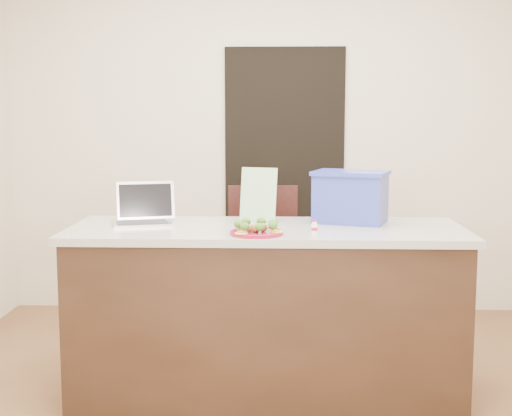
{
  "coord_description": "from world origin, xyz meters",
  "views": [
    {
      "loc": [
        0.08,
        -3.42,
        1.51
      ],
      "look_at": [
        -0.05,
        0.2,
        1.03
      ],
      "focal_mm": 50.0,
      "sensor_mm": 36.0,
      "label": 1
    }
  ],
  "objects_px": {
    "napkin": "(256,229)",
    "laptop": "(144,212)",
    "plate": "(257,232)",
    "blue_box": "(351,197)",
    "chair": "(262,255)",
    "island": "(266,312)",
    "yogurt_bottle": "(314,228)"
  },
  "relations": [
    {
      "from": "napkin",
      "to": "laptop",
      "type": "height_order",
      "value": "laptop"
    },
    {
      "from": "plate",
      "to": "napkin",
      "type": "bearing_deg",
      "value": 93.11
    },
    {
      "from": "plate",
      "to": "blue_box",
      "type": "bearing_deg",
      "value": 39.49
    },
    {
      "from": "plate",
      "to": "chair",
      "type": "distance_m",
      "value": 1.18
    },
    {
      "from": "island",
      "to": "chair",
      "type": "bearing_deg",
      "value": 92.87
    },
    {
      "from": "chair",
      "to": "laptop",
      "type": "bearing_deg",
      "value": -130.2
    },
    {
      "from": "island",
      "to": "laptop",
      "type": "xyz_separation_m",
      "value": [
        -0.66,
        0.11,
        0.52
      ]
    },
    {
      "from": "napkin",
      "to": "chair",
      "type": "height_order",
      "value": "chair"
    },
    {
      "from": "yogurt_bottle",
      "to": "laptop",
      "type": "distance_m",
      "value": 0.95
    },
    {
      "from": "plate",
      "to": "yogurt_bottle",
      "type": "height_order",
      "value": "yogurt_bottle"
    },
    {
      "from": "laptop",
      "to": "blue_box",
      "type": "bearing_deg",
      "value": -12.47
    },
    {
      "from": "laptop",
      "to": "chair",
      "type": "relative_size",
      "value": 0.35
    },
    {
      "from": "napkin",
      "to": "laptop",
      "type": "distance_m",
      "value": 0.64
    },
    {
      "from": "chair",
      "to": "blue_box",
      "type": "bearing_deg",
      "value": -57.76
    },
    {
      "from": "island",
      "to": "plate",
      "type": "xyz_separation_m",
      "value": [
        -0.04,
        -0.23,
        0.47
      ]
    },
    {
      "from": "plate",
      "to": "blue_box",
      "type": "distance_m",
      "value": 0.65
    },
    {
      "from": "napkin",
      "to": "chair",
      "type": "xyz_separation_m",
      "value": [
        0.01,
        0.98,
        -0.33
      ]
    },
    {
      "from": "yogurt_bottle",
      "to": "blue_box",
      "type": "height_order",
      "value": "blue_box"
    },
    {
      "from": "yogurt_bottle",
      "to": "chair",
      "type": "xyz_separation_m",
      "value": [
        -0.29,
        1.08,
        -0.36
      ]
    },
    {
      "from": "island",
      "to": "laptop",
      "type": "relative_size",
      "value": 5.74
    },
    {
      "from": "plate",
      "to": "chair",
      "type": "height_order",
      "value": "chair"
    },
    {
      "from": "chair",
      "to": "yogurt_bottle",
      "type": "bearing_deg",
      "value": -77.34
    },
    {
      "from": "plate",
      "to": "blue_box",
      "type": "xyz_separation_m",
      "value": [
        0.49,
        0.41,
        0.13
      ]
    },
    {
      "from": "yogurt_bottle",
      "to": "plate",
      "type": "bearing_deg",
      "value": -169.45
    },
    {
      "from": "yogurt_bottle",
      "to": "chair",
      "type": "distance_m",
      "value": 1.17
    },
    {
      "from": "yogurt_bottle",
      "to": "napkin",
      "type": "bearing_deg",
      "value": 160.63
    },
    {
      "from": "island",
      "to": "blue_box",
      "type": "relative_size",
      "value": 4.52
    },
    {
      "from": "chair",
      "to": "island",
      "type": "bearing_deg",
      "value": -89.36
    },
    {
      "from": "plate",
      "to": "yogurt_bottle",
      "type": "xyz_separation_m",
      "value": [
        0.28,
        0.05,
        0.02
      ]
    },
    {
      "from": "island",
      "to": "plate",
      "type": "relative_size",
      "value": 7.87
    },
    {
      "from": "plate",
      "to": "island",
      "type": "bearing_deg",
      "value": 79.42
    },
    {
      "from": "napkin",
      "to": "yogurt_bottle",
      "type": "height_order",
      "value": "yogurt_bottle"
    }
  ]
}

